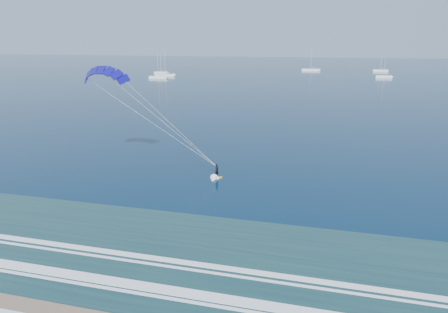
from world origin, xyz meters
The scene contains 7 objects.
kitesurfer_rig centered at (-11.83, 29.69, 8.24)m, with size 19.67×5.30×15.98m.
sailboat_0 centered at (-71.80, 167.23, 0.69)m, with size 9.29×2.40×12.56m.
sailboat_1 centered at (-82.07, 194.63, 0.68)m, with size 7.71×2.40×10.73m.
sailboat_2 centered at (-1.27, 239.91, 0.70)m, with size 10.84×2.40×14.32m.
sailboat_3 centered at (36.66, 198.80, 0.68)m, with size 7.73×2.40×10.86m.
sailboat_4 centered at (39.87, 243.06, 0.68)m, with size 8.50×2.40×11.58m.
sailboat_8 centered at (-73.58, 180.56, 0.68)m, with size 10.50×2.40×13.16m.
Camera 1 is at (9.65, -18.66, 18.14)m, focal length 32.00 mm.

